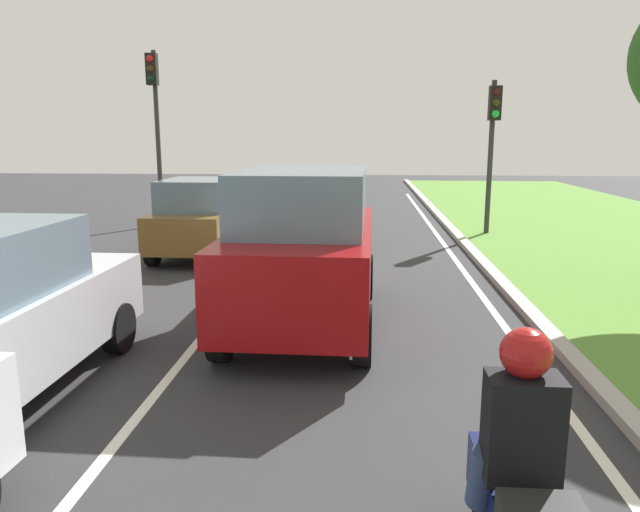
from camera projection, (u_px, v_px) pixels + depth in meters
name	position (u px, v px, depth m)	size (l,w,h in m)	color
ground_plane	(293.00, 263.00, 13.00)	(60.00, 60.00, 0.00)	#2D2D30
lane_line_center	(262.00, 262.00, 13.05)	(0.12, 32.00, 0.01)	silver
lane_line_right_edge	(460.00, 265.00, 12.74)	(0.12, 32.00, 0.01)	silver
curb_right	(483.00, 263.00, 12.69)	(0.24, 48.00, 0.12)	#9E9B93
car_suv_ahead	(305.00, 247.00, 8.52)	(2.04, 4.53, 2.28)	maroon
car_hatchback_far	(201.00, 218.00, 13.69)	(1.76, 3.72, 1.78)	brown
rider_person	(521.00, 424.00, 3.25)	(0.50, 0.40, 1.16)	black
traffic_light_near_right	(493.00, 130.00, 15.99)	(0.32, 0.50, 4.20)	#2D2D2D
traffic_light_overhead_left	(155.00, 107.00, 17.65)	(0.32, 0.50, 5.21)	#2D2D2D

